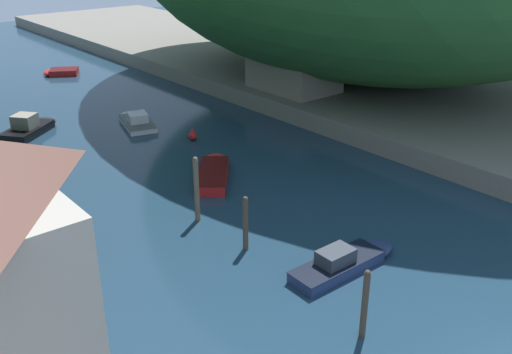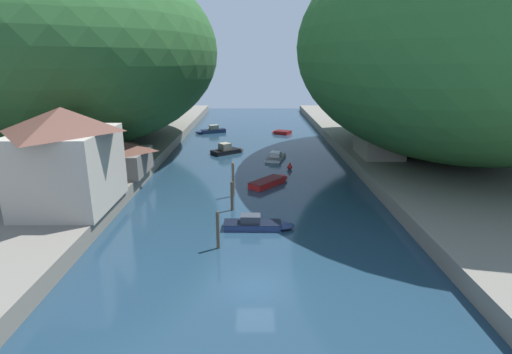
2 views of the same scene
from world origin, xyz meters
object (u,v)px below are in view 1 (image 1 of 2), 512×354
Objects in this scene: right_bank_cottage at (294,64)px; boat_red_skiff at (136,120)px; boat_navy_launch at (346,261)px; channel_buoy_near at (193,135)px; boat_white_cruiser at (214,171)px; boat_near_quay at (31,127)px; boat_cabin_cruiser at (60,72)px.

right_bank_cottage is 1.29× the size of boat_red_skiff.
channel_buoy_near is (4.22, 18.93, -0.00)m from boat_navy_launch.
boat_red_skiff reaches higher than boat_white_cruiser.
boat_red_skiff is (1.32, 12.38, -0.02)m from boat_white_cruiser.
boat_white_cruiser is 12.64m from boat_navy_launch.
boat_near_quay is at bearing 132.57° from channel_buoy_near.
boat_cabin_cruiser is 25.94m from channel_buoy_near.
boat_white_cruiser is 0.94× the size of boat_navy_launch.
boat_cabin_cruiser is at bearing 175.26° from boat_navy_launch.
boat_near_quay is 7.96m from boat_red_skiff.
channel_buoy_near is at bearing -171.10° from right_bank_cottage.
boat_red_skiff is (-13.39, 4.11, -3.31)m from right_bank_cottage.
boat_white_cruiser is (-14.70, -8.27, -3.29)m from right_bank_cottage.
boat_near_quay is 5.61× the size of channel_buoy_near.
boat_red_skiff is at bearing 103.10° from channel_buoy_near.
boat_near_quay reaches higher than boat_white_cruiser.
right_bank_cottage reaches higher than boat_near_quay.
boat_navy_launch is (4.38, -28.30, -0.10)m from boat_near_quay.
right_bank_cottage is at bearing -123.66° from boat_cabin_cruiser.
boat_near_quay is at bearing 170.84° from boat_red_skiff.
boat_navy_launch reaches higher than boat_white_cruiser.
boat_navy_launch reaches higher than boat_cabin_cruiser.
boat_navy_launch is at bearing -80.56° from boat_red_skiff.
boat_white_cruiser is 16.82m from boat_near_quay.
right_bank_cottage is 1.29× the size of boat_navy_launch.
boat_red_skiff reaches higher than boat_cabin_cruiser.
boat_cabin_cruiser is 20.03m from boat_red_skiff.
right_bank_cottage is 26.86m from boat_cabin_cruiser.
boat_navy_launch is at bearing -29.38° from boat_near_quay.
right_bank_cottage is 1.88× the size of boat_cabin_cruiser.
boat_red_skiff is 6.20× the size of channel_buoy_near.
boat_navy_launch is at bearing -102.58° from channel_buoy_near.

